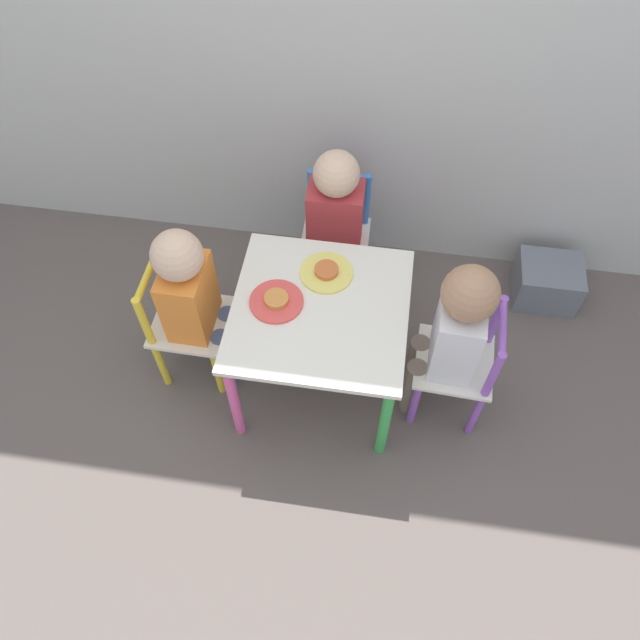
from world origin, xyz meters
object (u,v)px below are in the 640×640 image
Objects in this scene: kids_table at (320,320)px; plate_left at (276,301)px; plate_back at (326,272)px; chair_yellow at (185,324)px; child_left at (194,296)px; child_right at (452,331)px; chair_blue at (336,239)px; chair_purple at (460,365)px; storage_bin at (547,282)px; child_back at (335,219)px.

plate_left reaches higher than kids_table.
chair_yellow is at bearing -164.36° from plate_back.
child_left is 0.85m from child_right.
chair_blue is 1.00× the size of chair_purple.
child_right is 0.79m from storage_bin.
chair_blue is 0.41m from plate_back.
chair_blue reaches higher than plate_left.
child_right is (0.44, -0.51, 0.19)m from chair_blue.
kids_table is at bearing -90.00° from child_right.
kids_table is at bearing -90.00° from chair_yellow.
child_left is 2.88× the size of storage_bin.
chair_yellow is at bearing -89.01° from child_right.
child_left reaches higher than plate_left.
chair_blue is 0.68m from chair_yellow.
plate_back is at bearing 90.00° from kids_table.
child_left is 4.04× the size of plate_back.
chair_blue is 0.73× the size of child_back.
chair_purple reaches higher than kids_table.
chair_purple is at bearing -90.93° from chair_yellow.
plate_left is at bearing -108.64° from child_back.
plate_back is at bearing -155.49° from storage_bin.
kids_table is 0.80× the size of child_back.
plate_back is at bearing -89.47° from chair_blue.
chair_purple is 0.93m from child_left.
child_back is 0.45m from plate_left.
child_right reaches higher than plate_back.
kids_table is 0.77× the size of child_right.
plate_left is at bearing -151.92° from storage_bin.
chair_purple is at bearing -90.99° from child_left.
chair_purple is at bearing -18.66° from plate_back.
plate_left is (-0.13, -0.49, 0.21)m from chair_blue.
plate_left is (-0.13, -0.43, 0.04)m from child_back.
child_left is 0.97× the size of child_right.
child_left reaches higher than chair_purple.
chair_blue is 0.55m from plate_left.
child_right is at bearing -46.84° from child_back.
chair_purple is (0.97, -0.03, 0.00)m from chair_yellow.
child_right is 0.46m from plate_back.
kids_table is 0.51m from chair_purple.
chair_blue and chair_yellow have the same top height.
kids_table is 1.09× the size of chair_yellow.
child_left is at bearing -89.07° from child_right.
kids_table is 0.16m from plate_back.
child_right is (0.44, -0.44, 0.02)m from child_back.
kids_table is 3.24× the size of plate_left.
plate_back is (0.43, 0.14, 0.04)m from child_left.
chair_yellow is at bearing -136.01° from chair_blue.
plate_back is (0.01, -0.28, 0.04)m from child_back.
child_left is at bearing -89.14° from chair_purple.
child_right is (0.43, -0.02, 0.06)m from kids_table.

